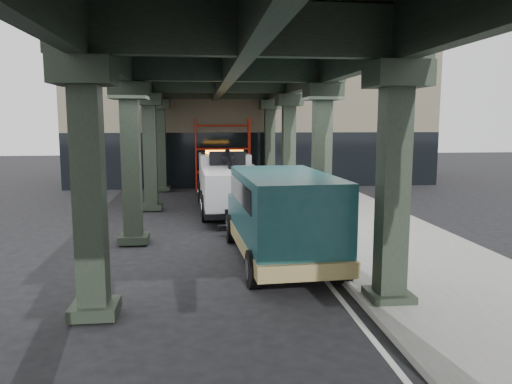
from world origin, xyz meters
TOP-DOWN VIEW (x-y plane):
  - ground at (0.00, 0.00)m, footprint 90.00×90.00m
  - sidewalk at (4.50, 2.00)m, footprint 5.00×40.00m
  - lane_stripe at (1.70, 2.00)m, footprint 0.12×38.00m
  - viaduct at (-0.40, 2.00)m, footprint 7.40×32.00m
  - building at (2.00, 20.00)m, footprint 22.00×10.00m
  - scaffolding at (0.00, 14.64)m, footprint 3.08×0.88m
  - tow_truck at (-0.11, 7.50)m, footprint 2.64×8.19m
  - towed_van at (0.87, -0.58)m, footprint 2.74×6.25m

SIDE VIEW (x-z plane):
  - ground at x=0.00m, z-range 0.00..0.00m
  - lane_stripe at x=1.70m, z-range 0.00..0.01m
  - sidewalk at x=4.50m, z-range 0.00..0.15m
  - tow_truck at x=-0.11m, z-range -0.03..2.63m
  - towed_van at x=0.87m, z-range 0.09..2.58m
  - scaffolding at x=0.00m, z-range 0.11..4.11m
  - building at x=2.00m, z-range 0.00..8.00m
  - viaduct at x=-0.40m, z-range 2.26..8.66m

